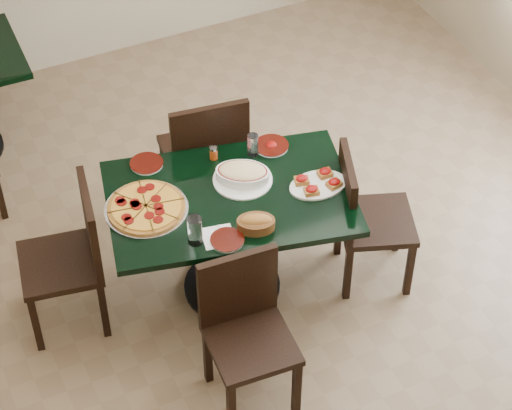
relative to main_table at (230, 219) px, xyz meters
name	(u,v)px	position (x,y,z in m)	size (l,w,h in m)	color
floor	(263,297)	(0.13, -0.15, -0.57)	(5.50, 5.50, 0.00)	brown
main_table	(230,219)	(0.00, 0.00, 0.00)	(1.49, 1.13, 0.75)	black
chair_far	(206,153)	(0.10, 0.58, -0.01)	(0.52, 0.52, 1.00)	black
chair_near	(245,323)	(-0.21, -0.66, -0.06)	(0.45, 0.45, 0.90)	black
chair_right	(363,213)	(0.73, -0.22, -0.06)	(0.54, 0.54, 0.90)	black
chair_left	(74,251)	(-0.86, 0.18, -0.04)	(0.50, 0.50, 0.93)	black
pepperoni_pizza	(146,208)	(-0.45, 0.09, 0.20)	(0.45, 0.45, 0.04)	silver
lasagna_casserole	(243,174)	(0.11, 0.08, 0.23)	(0.35, 0.33, 0.09)	white
bread_basket	(256,223)	(0.02, -0.29, 0.22)	(0.24, 0.20, 0.09)	brown
bruschetta_platter	(318,183)	(0.47, -0.14, 0.21)	(0.34, 0.24, 0.05)	white
side_plate_near	(227,240)	(-0.15, -0.31, 0.19)	(0.18, 0.18, 0.02)	white
side_plate_far_r	(271,146)	(0.38, 0.27, 0.19)	(0.20, 0.20, 0.03)	white
side_plate_far_l	(147,164)	(-0.32, 0.43, 0.19)	(0.19, 0.19, 0.02)	white
napkin_setting	(219,237)	(-0.18, -0.26, 0.18)	(0.19, 0.19, 0.01)	white
water_glass_a	(253,145)	(0.26, 0.26, 0.25)	(0.06, 0.06, 0.14)	white
water_glass_b	(195,230)	(-0.30, -0.24, 0.27)	(0.08, 0.08, 0.17)	white
pepper_shaker	(214,153)	(0.04, 0.32, 0.22)	(0.05, 0.05, 0.08)	#C04014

